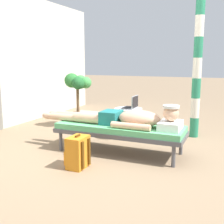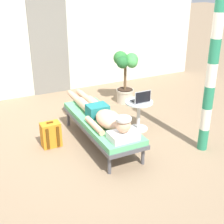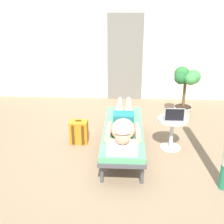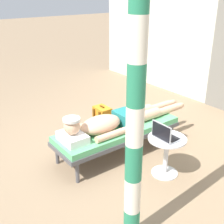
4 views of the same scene
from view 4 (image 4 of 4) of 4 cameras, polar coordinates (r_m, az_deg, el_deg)
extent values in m
plane|color=#8C7256|center=(4.39, -1.05, -7.53)|extent=(40.00, 40.00, 0.00)
cylinder|color=#4C4C51|center=(4.96, 6.89, -2.05)|extent=(0.05, 0.05, 0.28)
cylinder|color=#4C4C51|center=(4.63, 11.44, -4.29)|extent=(0.05, 0.05, 0.28)
cylinder|color=#4C4C51|center=(4.10, -10.60, -8.06)|extent=(0.05, 0.05, 0.28)
cylinder|color=#4C4C51|center=(3.70, -6.75, -11.60)|extent=(0.05, 0.05, 0.28)
cube|color=#4C4C51|center=(4.21, 1.15, -4.15)|extent=(0.64, 1.88, 0.06)
cube|color=#59B272|center=(4.17, 1.16, -3.30)|extent=(0.61, 1.84, 0.08)
cube|color=white|center=(3.77, -7.67, -4.97)|extent=(0.40, 0.28, 0.11)
sphere|color=#D8A884|center=(3.70, -7.80, -2.78)|extent=(0.21, 0.21, 0.21)
cylinder|color=silver|center=(3.66, -7.88, -1.44)|extent=(0.22, 0.22, 0.03)
ellipsoid|color=#D8A884|center=(3.95, -2.17, -2.43)|extent=(0.35, 0.60, 0.23)
cylinder|color=#D8A884|center=(4.17, -3.33, -2.07)|extent=(0.09, 0.55, 0.09)
cylinder|color=#D8A884|center=(3.85, 0.34, -4.31)|extent=(0.09, 0.55, 0.09)
cube|color=#1E7272|center=(4.19, 2.65, -1.14)|extent=(0.33, 0.26, 0.19)
cylinder|color=#D8A884|center=(4.47, 5.33, 0.07)|extent=(0.15, 0.42, 0.15)
cylinder|color=#D8A884|center=(4.75, 9.18, 1.07)|extent=(0.11, 0.44, 0.11)
ellipsoid|color=#D8A884|center=(4.96, 11.53, 1.76)|extent=(0.09, 0.20, 0.10)
cylinder|color=#D8A884|center=(4.35, 6.82, -0.64)|extent=(0.15, 0.42, 0.15)
cylinder|color=#D8A884|center=(4.65, 10.67, 0.43)|extent=(0.11, 0.44, 0.11)
ellipsoid|color=#D8A884|center=(4.86, 13.00, 1.17)|extent=(0.09, 0.20, 0.10)
cylinder|color=silver|center=(3.96, 10.15, -11.53)|extent=(0.34, 0.34, 0.02)
cylinder|color=silver|center=(3.83, 10.41, -8.46)|extent=(0.06, 0.06, 0.48)
cylinder|color=silver|center=(3.70, 10.69, -5.13)|extent=(0.48, 0.48, 0.02)
cube|color=#A5A8AD|center=(3.69, 10.71, -4.85)|extent=(0.31, 0.22, 0.02)
cube|color=black|center=(3.69, 10.83, -4.66)|extent=(0.27, 0.15, 0.00)
cube|color=#A5A8AD|center=(3.56, 9.57, -3.79)|extent=(0.31, 0.01, 0.21)
cube|color=black|center=(3.56, 9.48, -3.83)|extent=(0.29, 0.00, 0.19)
cube|color=orange|center=(4.94, -1.90, -1.23)|extent=(0.30, 0.20, 0.40)
cube|color=orange|center=(5.03, -0.77, -1.62)|extent=(0.22, 0.04, 0.18)
cube|color=#56330C|center=(4.95, -3.51, -1.23)|extent=(0.04, 0.02, 0.34)
cube|color=#56330C|center=(4.82, -2.42, -1.88)|extent=(0.04, 0.02, 0.34)
cube|color=#56330C|center=(4.86, -1.93, 1.05)|extent=(0.10, 0.02, 0.02)
cylinder|color=#267F59|center=(2.98, 3.80, -20.85)|extent=(0.15, 0.15, 0.34)
cylinder|color=silver|center=(2.75, 3.99, -15.69)|extent=(0.15, 0.15, 0.34)
cylinder|color=#267F59|center=(2.55, 4.21, -9.66)|extent=(0.15, 0.15, 0.34)
cylinder|color=silver|center=(2.38, 4.45, -2.67)|extent=(0.15, 0.15, 0.34)
cylinder|color=#267F59|center=(2.25, 4.72, 5.23)|extent=(0.15, 0.15, 0.34)
cylinder|color=silver|center=(2.17, 5.02, 13.91)|extent=(0.15, 0.15, 0.34)
camera|label=1|loc=(6.74, -30.24, 12.39)|focal=45.22mm
camera|label=2|loc=(5.15, -61.03, 15.31)|focal=50.85mm
camera|label=3|loc=(3.33, -68.59, 9.39)|focal=44.53mm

